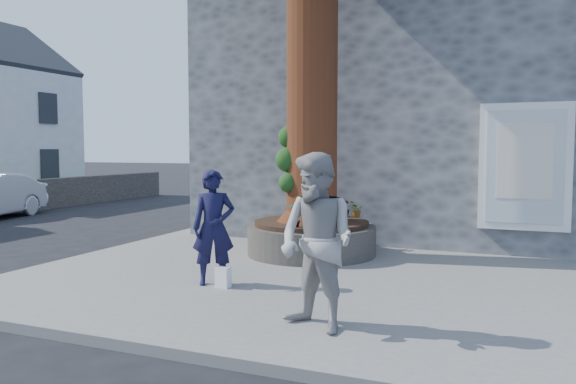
% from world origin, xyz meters
% --- Properties ---
extents(ground, '(120.00, 120.00, 0.00)m').
position_xyz_m(ground, '(0.00, 0.00, 0.00)').
color(ground, black).
rests_on(ground, ground).
extents(pavement, '(9.00, 8.00, 0.12)m').
position_xyz_m(pavement, '(1.50, 1.00, 0.06)').
color(pavement, slate).
rests_on(pavement, ground).
extents(yellow_line, '(0.10, 30.00, 0.01)m').
position_xyz_m(yellow_line, '(-3.05, 1.00, 0.00)').
color(yellow_line, yellow).
rests_on(yellow_line, ground).
extents(stone_shop, '(10.30, 8.30, 6.30)m').
position_xyz_m(stone_shop, '(2.50, 7.20, 3.16)').
color(stone_shop, '#4A4D4F').
rests_on(stone_shop, ground).
extents(planter, '(2.30, 2.30, 0.60)m').
position_xyz_m(planter, '(0.80, 2.00, 0.41)').
color(planter, black).
rests_on(planter, pavement).
extents(man, '(0.70, 0.63, 1.60)m').
position_xyz_m(man, '(0.31, -0.63, 0.92)').
color(man, black).
rests_on(man, pavement).
extents(woman, '(1.11, 1.00, 1.86)m').
position_xyz_m(woman, '(2.30, -1.96, 1.05)').
color(woman, '#A29F9B').
rests_on(woman, pavement).
extents(shopping_bag, '(0.21, 0.14, 0.28)m').
position_xyz_m(shopping_bag, '(0.52, -0.74, 0.26)').
color(shopping_bag, white).
rests_on(shopping_bag, pavement).
extents(plant_a, '(0.26, 0.24, 0.41)m').
position_xyz_m(plant_a, '(0.83, 1.15, 0.92)').
color(plant_a, gray).
rests_on(plant_a, planter).
extents(plant_b, '(0.34, 0.34, 0.44)m').
position_xyz_m(plant_b, '(0.26, 2.85, 0.94)').
color(plant_b, gray).
rests_on(plant_b, planter).
extents(plant_c, '(0.25, 0.25, 0.32)m').
position_xyz_m(plant_c, '(1.16, 2.85, 0.88)').
color(plant_c, gray).
rests_on(plant_c, planter).
extents(plant_d, '(0.31, 0.33, 0.30)m').
position_xyz_m(plant_d, '(1.40, 2.85, 0.87)').
color(plant_d, gray).
rests_on(plant_d, planter).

